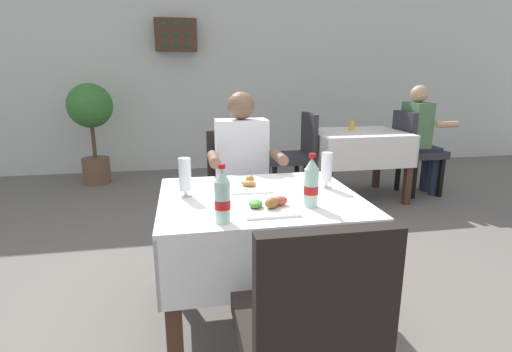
# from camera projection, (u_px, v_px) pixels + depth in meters

# --- Properties ---
(ground_plane) EXTENTS (11.00, 11.00, 0.00)m
(ground_plane) POSITION_uv_depth(u_px,v_px,m) (259.00, 330.00, 2.17)
(ground_plane) COLOR #66605B
(back_wall) EXTENTS (11.00, 0.12, 3.04)m
(back_wall) POSITION_uv_depth(u_px,v_px,m) (206.00, 64.00, 5.63)
(back_wall) COLOR silver
(back_wall) RESTS_ON ground
(main_dining_table) EXTENTS (1.03, 0.89, 0.76)m
(main_dining_table) POSITION_uv_depth(u_px,v_px,m) (259.00, 228.00, 2.09)
(main_dining_table) COLOR white
(main_dining_table) RESTS_ON ground
(chair_far_diner_seat) EXTENTS (0.44, 0.50, 0.97)m
(chair_far_diner_seat) POSITION_uv_depth(u_px,v_px,m) (238.00, 189.00, 2.89)
(chair_far_diner_seat) COLOR black
(chair_far_diner_seat) RESTS_ON ground
(chair_near_camera_side) EXTENTS (0.44, 0.50, 0.97)m
(chair_near_camera_side) POSITION_uv_depth(u_px,v_px,m) (308.00, 328.00, 1.30)
(chair_near_camera_side) COLOR black
(chair_near_camera_side) RESTS_ON ground
(seated_diner_far) EXTENTS (0.50, 0.46, 1.26)m
(seated_diner_far) POSITION_uv_depth(u_px,v_px,m) (243.00, 172.00, 2.75)
(seated_diner_far) COLOR #282D42
(seated_diner_far) RESTS_ON ground
(plate_near_camera) EXTENTS (0.25, 0.25, 0.06)m
(plate_near_camera) POSITION_uv_depth(u_px,v_px,m) (269.00, 206.00, 1.83)
(plate_near_camera) COLOR white
(plate_near_camera) RESTS_ON main_dining_table
(plate_far_diner) EXTENTS (0.23, 0.23, 0.06)m
(plate_far_diner) POSITION_uv_depth(u_px,v_px,m) (249.00, 185.00, 2.18)
(plate_far_diner) COLOR white
(plate_far_diner) RESTS_ON main_dining_table
(beer_glass_left) EXTENTS (0.07, 0.07, 0.21)m
(beer_glass_left) POSITION_uv_depth(u_px,v_px,m) (185.00, 176.00, 1.99)
(beer_glass_left) COLOR white
(beer_glass_left) RESTS_ON main_dining_table
(beer_glass_middle) EXTENTS (0.07, 0.07, 0.20)m
(beer_glass_middle) POSITION_uv_depth(u_px,v_px,m) (327.00, 169.00, 2.16)
(beer_glass_middle) COLOR white
(beer_glass_middle) RESTS_ON main_dining_table
(cola_bottle_primary) EXTENTS (0.07, 0.07, 0.26)m
(cola_bottle_primary) POSITION_uv_depth(u_px,v_px,m) (311.00, 184.00, 1.85)
(cola_bottle_primary) COLOR silver
(cola_bottle_primary) RESTS_ON main_dining_table
(cola_bottle_secondary) EXTENTS (0.07, 0.07, 0.26)m
(cola_bottle_secondary) POSITION_uv_depth(u_px,v_px,m) (222.00, 198.00, 1.65)
(cola_bottle_secondary) COLOR silver
(cola_bottle_secondary) RESTS_ON main_dining_table
(background_dining_table) EXTENTS (1.02, 0.82, 0.76)m
(background_dining_table) POSITION_uv_depth(u_px,v_px,m) (357.00, 148.00, 4.39)
(background_dining_table) COLOR white
(background_dining_table) RESTS_ON ground
(background_chair_left) EXTENTS (0.50, 0.44, 0.97)m
(background_chair_left) POSITION_uv_depth(u_px,v_px,m) (295.00, 152.00, 4.27)
(background_chair_left) COLOR #2D2D33
(background_chair_left) RESTS_ON ground
(background_chair_right) EXTENTS (0.50, 0.44, 0.97)m
(background_chair_right) POSITION_uv_depth(u_px,v_px,m) (415.00, 148.00, 4.53)
(background_chair_right) COLOR #2D2D33
(background_chair_right) RESTS_ON ground
(background_patron) EXTENTS (0.46, 0.50, 1.26)m
(background_patron) POSITION_uv_depth(u_px,v_px,m) (420.00, 134.00, 4.50)
(background_patron) COLOR #282D42
(background_patron) RESTS_ON ground
(background_table_tumbler) EXTENTS (0.06, 0.06, 0.11)m
(background_table_tumbler) POSITION_uv_depth(u_px,v_px,m) (352.00, 126.00, 4.43)
(background_table_tumbler) COLOR gold
(background_table_tumbler) RESTS_ON background_dining_table
(potted_plant_corner) EXTENTS (0.55, 0.55, 1.27)m
(potted_plant_corner) POSITION_uv_depth(u_px,v_px,m) (91.00, 118.00, 4.93)
(potted_plant_corner) COLOR brown
(potted_plant_corner) RESTS_ON ground
(wall_bottle_rack) EXTENTS (0.56, 0.21, 0.42)m
(wall_bottle_rack) POSITION_uv_depth(u_px,v_px,m) (176.00, 35.00, 5.31)
(wall_bottle_rack) COLOR #472D1E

